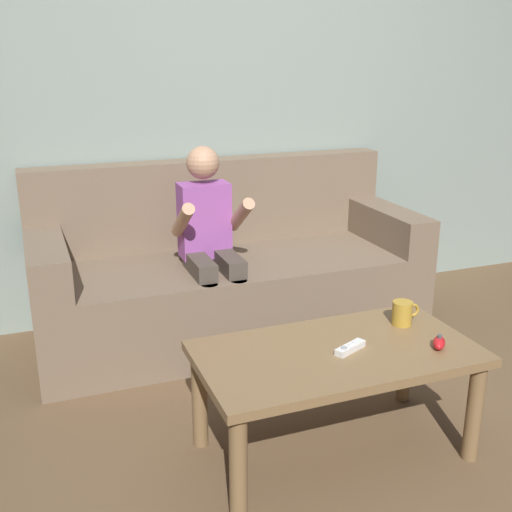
# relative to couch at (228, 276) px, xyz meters

# --- Properties ---
(ground_plane) EXTENTS (8.90, 8.90, 0.00)m
(ground_plane) POSITION_rel_couch_xyz_m (0.21, -1.44, -0.31)
(ground_plane) COLOR brown
(wall_back) EXTENTS (4.45, 0.05, 2.50)m
(wall_back) POSITION_rel_couch_xyz_m (0.21, 0.39, 0.94)
(wall_back) COLOR gray
(wall_back) RESTS_ON ground
(couch) EXTENTS (2.02, 0.80, 0.91)m
(couch) POSITION_rel_couch_xyz_m (0.00, 0.00, 0.00)
(couch) COLOR #75604C
(couch) RESTS_ON ground
(person_seated_on_couch) EXTENTS (0.35, 0.43, 1.03)m
(person_seated_on_couch) POSITION_rel_couch_xyz_m (-0.15, -0.19, 0.28)
(person_seated_on_couch) COLOR #4C4238
(person_seated_on_couch) RESTS_ON ground
(coffee_table) EXTENTS (1.02, 0.55, 0.43)m
(coffee_table) POSITION_rel_couch_xyz_m (0.02, -1.20, 0.05)
(coffee_table) COLOR brown
(coffee_table) RESTS_ON ground
(game_remote_white_near_edge) EXTENTS (0.14, 0.09, 0.03)m
(game_remote_white_near_edge) POSITION_rel_couch_xyz_m (0.06, -1.23, 0.13)
(game_remote_white_near_edge) COLOR white
(game_remote_white_near_edge) RESTS_ON coffee_table
(nunchuk_red) EXTENTS (0.09, 0.10, 0.05)m
(nunchuk_red) POSITION_rel_couch_xyz_m (0.38, -1.32, 0.14)
(nunchuk_red) COLOR red
(nunchuk_red) RESTS_ON coffee_table
(coffee_mug) EXTENTS (0.12, 0.08, 0.09)m
(coffee_mug) POSITION_rel_couch_xyz_m (0.37, -1.09, 0.17)
(coffee_mug) COLOR #B78C2D
(coffee_mug) RESTS_ON coffee_table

